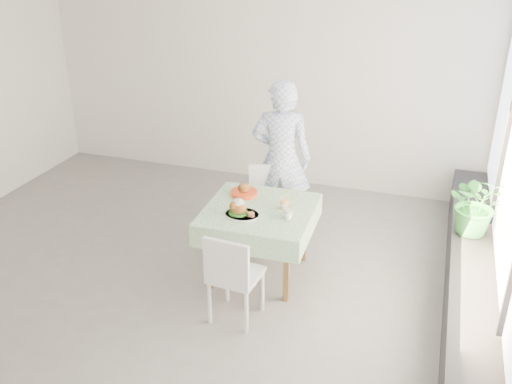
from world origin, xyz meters
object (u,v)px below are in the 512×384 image
(main_dish, at_px, (240,210))
(cafe_table, at_px, (259,234))
(chair_near, at_px, (236,292))
(diner, at_px, (281,159))
(potted_plant, at_px, (477,204))
(juice_cup_orange, at_px, (284,203))
(chair_far, at_px, (268,220))

(main_dish, bearing_deg, cafe_table, 56.70)
(chair_near, bearing_deg, diner, 92.58)
(chair_near, distance_m, potted_plant, 2.47)
(main_dish, height_order, potted_plant, potted_plant)
(main_dish, distance_m, juice_cup_orange, 0.45)
(chair_near, xyz_separation_m, juice_cup_orange, (0.20, 0.84, 0.52))
(diner, distance_m, potted_plant, 2.08)
(main_dish, xyz_separation_m, potted_plant, (2.14, 0.82, 0.02))
(diner, bearing_deg, chair_far, 66.80)
(chair_near, bearing_deg, juice_cup_orange, 76.62)
(potted_plant, bearing_deg, cafe_table, -162.77)
(chair_far, relative_size, main_dish, 2.58)
(chair_far, relative_size, juice_cup_orange, 3.63)
(chair_far, xyz_separation_m, diner, (0.07, 0.28, 0.64))
(chair_near, bearing_deg, potted_plant, 34.94)
(chair_near, relative_size, potted_plant, 1.40)
(cafe_table, bearing_deg, chair_near, -87.84)
(cafe_table, height_order, main_dish, main_dish)
(chair_near, xyz_separation_m, potted_plant, (1.98, 1.38, 0.54))
(chair_far, bearing_deg, potted_plant, -0.67)
(diner, height_order, potted_plant, diner)
(chair_near, height_order, potted_plant, potted_plant)
(diner, bearing_deg, main_dish, 76.38)
(cafe_table, bearing_deg, juice_cup_orange, 18.89)
(potted_plant, bearing_deg, diner, 171.66)
(chair_far, bearing_deg, juice_cup_orange, -58.97)
(potted_plant, bearing_deg, juice_cup_orange, -162.99)
(main_dish, bearing_deg, chair_far, 89.10)
(chair_far, bearing_deg, diner, 76.30)
(chair_far, relative_size, diner, 0.48)
(chair_near, bearing_deg, main_dish, 105.45)
(cafe_table, xyz_separation_m, diner, (-0.05, 0.92, 0.44))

